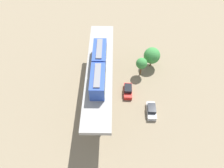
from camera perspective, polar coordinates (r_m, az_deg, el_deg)
ground_plane at (r=50.91m, az=-2.80°, el=-2.70°), size 120.00×120.00×0.00m
viaduct at (r=46.06m, az=-3.10°, el=2.04°), size 5.20×28.00×8.45m
train at (r=42.64m, az=-3.37°, el=4.27°), size 2.64×13.55×3.24m
parked_car_silver at (r=48.23m, az=9.94°, el=-6.60°), size 1.84×4.22×1.76m
parked_car_red at (r=50.75m, az=4.06°, el=-1.66°), size 1.93×4.25×1.76m
tree_near_viaduct at (r=52.71m, az=7.50°, el=5.17°), size 2.63×2.63×4.99m
tree_mid_lot at (r=55.39m, az=10.08°, el=7.10°), size 3.97×3.97×5.38m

